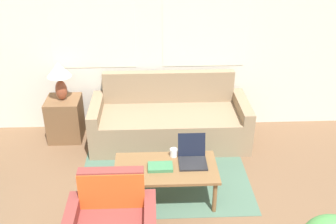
% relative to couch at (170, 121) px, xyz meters
% --- Properties ---
extents(wall_back, '(6.82, 0.06, 2.60)m').
position_rel_couch_xyz_m(wall_back, '(-0.17, 0.43, 1.04)').
color(wall_back, silver).
rests_on(wall_back, ground_plane).
extents(rug, '(1.95, 1.83, 0.01)m').
position_rel_couch_xyz_m(rug, '(-0.10, -0.64, -0.27)').
color(rug, '#476651').
rests_on(rug, ground_plane).
extents(couch, '(2.05, 0.83, 0.87)m').
position_rel_couch_xyz_m(couch, '(0.00, 0.00, 0.00)').
color(couch, '#937A5B').
rests_on(couch, ground_plane).
extents(side_table, '(0.44, 0.44, 0.58)m').
position_rel_couch_xyz_m(side_table, '(-1.40, 0.11, 0.02)').
color(side_table, brown).
rests_on(side_table, ground_plane).
extents(table_lamp, '(0.31, 0.31, 0.51)m').
position_rel_couch_xyz_m(table_lamp, '(-1.40, 0.11, 0.65)').
color(table_lamp, brown).
rests_on(table_lamp, side_table).
extents(coffee_table, '(1.08, 0.58, 0.40)m').
position_rel_couch_xyz_m(coffee_table, '(-0.10, -1.22, 0.09)').
color(coffee_table, brown).
rests_on(coffee_table, ground_plane).
extents(laptop, '(0.30, 0.33, 0.27)m').
position_rel_couch_xyz_m(laptop, '(0.19, -1.12, 0.19)').
color(laptop, black).
rests_on(laptop, coffee_table).
extents(cup_navy, '(0.08, 0.08, 0.09)m').
position_rel_couch_xyz_m(cup_navy, '(-0.00, -1.01, 0.18)').
color(cup_navy, white).
rests_on(cup_navy, coffee_table).
extents(book_red, '(0.26, 0.17, 0.04)m').
position_rel_couch_xyz_m(book_red, '(-0.15, -1.24, 0.15)').
color(book_red, '#3D7A4C').
rests_on(book_red, coffee_table).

